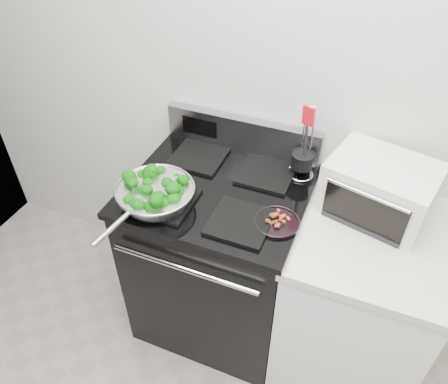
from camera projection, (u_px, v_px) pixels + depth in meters
The scene contains 8 objects.
back_wall at pixel (315, 83), 1.82m from camera, with size 4.00×0.02×2.70m, color silver.
gas_range at pixel (219, 256), 2.23m from camera, with size 0.79×0.69×1.13m.
counter at pixel (353, 303), 2.04m from camera, with size 0.62×0.68×0.92m.
skillet at pixel (155, 194), 1.81m from camera, with size 0.33×0.53×0.07m.
broccoli_pile at pixel (155, 190), 1.80m from camera, with size 0.26×0.26×0.09m, color #043104, non-canonical shape.
bacon_plate at pixel (277, 220), 1.74m from camera, with size 0.19×0.19×0.04m.
utensil_holder at pixel (302, 164), 1.95m from camera, with size 0.12×0.12×0.36m.
toaster_oven at pixel (379, 188), 1.78m from camera, with size 0.47×0.40×0.24m.
Camera 1 is at (0.28, 0.06, 2.19)m, focal length 35.00 mm.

